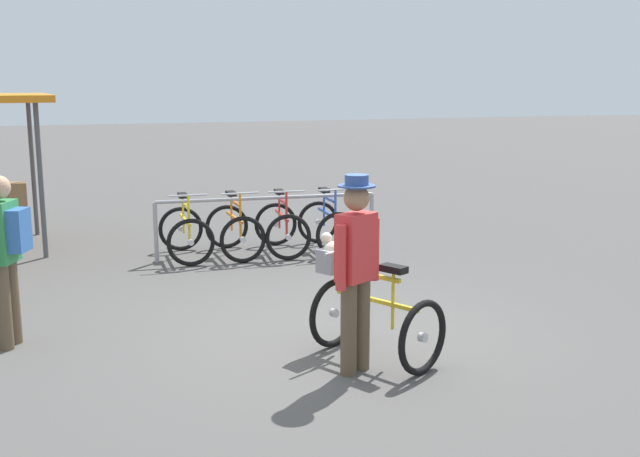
% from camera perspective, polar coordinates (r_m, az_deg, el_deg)
% --- Properties ---
extents(ground_plane, '(80.00, 80.00, 0.00)m').
position_cam_1_polar(ground_plane, '(7.55, 0.41, -8.14)').
color(ground_plane, '#514F4C').
extents(bike_rack_rail, '(3.20, 0.33, 0.88)m').
position_cam_1_polar(bike_rack_rail, '(10.82, -4.00, 1.35)').
color(bike_rack_rail, '#99999E').
rests_on(bike_rack_rail, ground).
extents(racked_bike_yellow, '(0.70, 1.11, 0.97)m').
position_cam_1_polar(racked_bike_yellow, '(10.89, -10.13, -0.32)').
color(racked_bike_yellow, black).
rests_on(racked_bike_yellow, ground).
extents(racked_bike_orange, '(0.67, 1.09, 0.97)m').
position_cam_1_polar(racked_bike_orange, '(10.97, -6.49, -0.14)').
color(racked_bike_orange, black).
rests_on(racked_bike_orange, ground).
extents(racked_bike_red, '(0.78, 1.16, 0.97)m').
position_cam_1_polar(racked_bike_red, '(11.09, -2.91, 0.04)').
color(racked_bike_red, black).
rests_on(racked_bike_red, ground).
extents(racked_bike_blue, '(0.73, 1.13, 0.97)m').
position_cam_1_polar(racked_bike_blue, '(11.25, 0.58, 0.22)').
color(racked_bike_blue, black).
rests_on(racked_bike_blue, ground).
extents(featured_bicycle, '(1.08, 1.26, 1.09)m').
position_cam_1_polar(featured_bicycle, '(6.89, 3.48, -5.81)').
color(featured_bicycle, black).
rests_on(featured_bicycle, ground).
extents(person_with_featured_bike, '(0.48, 0.34, 1.72)m').
position_cam_1_polar(person_with_featured_bike, '(6.40, 2.75, -2.83)').
color(person_with_featured_bike, brown).
rests_on(person_with_featured_bike, ground).
extents(pedestrian_with_backpack, '(0.42, 0.50, 1.64)m').
position_cam_1_polar(pedestrian_with_backpack, '(7.61, -22.68, -1.52)').
color(pedestrian_with_backpack, brown).
rests_on(pedestrian_with_backpack, ground).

